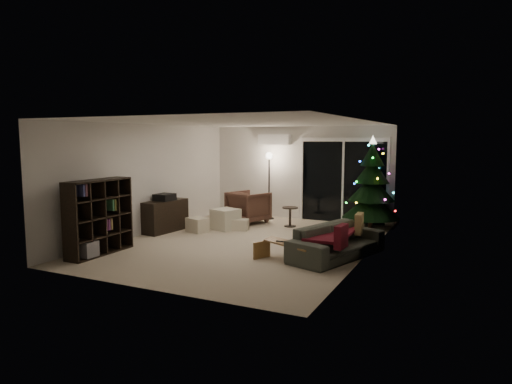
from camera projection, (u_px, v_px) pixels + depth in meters
room at (292, 189)px, 10.58m from camera, size 6.50×7.51×2.60m
bookshelf at (92, 216)px, 8.65m from camera, size 0.42×1.43×1.42m
media_cabinet at (165, 216)px, 10.71m from camera, size 0.56×1.22×0.74m
stereo at (165, 197)px, 10.65m from camera, size 0.37×0.44×0.16m
armchair at (248, 207)px, 11.83m from camera, size 1.13×1.14×0.82m
ottoman at (226, 219)px, 10.96m from camera, size 0.70×0.70×0.50m
cardboard_box_a at (197, 225)px, 10.67m from camera, size 0.55×0.48×0.33m
cardboard_box_b at (240, 225)px, 10.86m from camera, size 0.45×0.39×0.27m
side_table at (290, 217)px, 11.31m from camera, size 0.45×0.45×0.49m
floor_lamp at (269, 187)px, 12.34m from camera, size 0.28×0.28×1.74m
sofa at (337, 242)px, 8.35m from camera, size 1.43×2.21×0.60m
sofa_throw at (332, 234)px, 8.37m from camera, size 0.64×1.49×0.05m
cushion_a at (359, 224)px, 8.79m from camera, size 0.15×0.41×0.40m
cushion_b at (341, 237)px, 7.63m from camera, size 0.15×0.40×0.40m
coffee_table at (288, 252)px, 8.12m from camera, size 1.13×0.79×0.34m
remote_a at (280, 241)px, 8.16m from camera, size 0.13×0.04×0.02m
remote_b at (294, 242)px, 8.10m from camera, size 0.13×0.08×0.02m
christmas_tree at (372, 183)px, 11.02m from camera, size 1.66×1.66×2.24m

